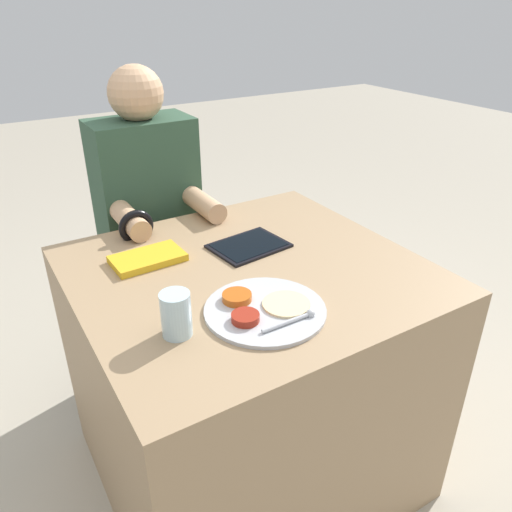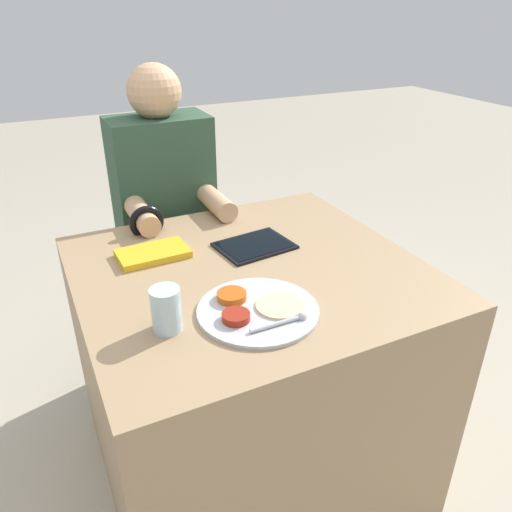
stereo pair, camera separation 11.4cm
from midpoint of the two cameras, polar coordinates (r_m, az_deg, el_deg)
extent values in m
plane|color=#B2A893|center=(1.87, 1.30, -22.56)|extent=(12.00, 12.00, 0.00)
cube|color=#9E7F5B|center=(1.60, 1.45, -13.66)|extent=(0.92, 0.87, 0.77)
cylinder|color=#B7BABF|center=(1.19, 2.98, -6.30)|extent=(0.29, 0.29, 0.01)
cylinder|color=#B75114|center=(1.21, -0.12, -4.65)|extent=(0.07, 0.07, 0.02)
cylinder|color=maroon|center=(1.14, 0.56, -7.03)|extent=(0.07, 0.07, 0.02)
cylinder|color=beige|center=(1.19, 5.48, -5.71)|extent=(0.12, 0.12, 0.01)
cylinder|color=#B7BABF|center=(1.13, 5.28, -7.82)|extent=(0.13, 0.01, 0.01)
sphere|color=#B7BABF|center=(1.16, 8.10, -6.95)|extent=(0.02, 0.02, 0.02)
cube|color=silver|center=(1.45, -9.49, 0.02)|extent=(0.20, 0.12, 0.01)
cube|color=gold|center=(1.44, -9.51, 0.23)|extent=(0.20, 0.12, 0.02)
cube|color=black|center=(1.48, 2.01, 1.13)|extent=(0.23, 0.19, 0.01)
cube|color=black|center=(1.48, 2.02, 1.29)|extent=(0.21, 0.16, 0.00)
cube|color=black|center=(2.13, -7.69, -7.64)|extent=(0.31, 0.22, 0.44)
cube|color=#2D4C38|center=(1.87, -8.72, 5.92)|extent=(0.35, 0.20, 0.63)
sphere|color=tan|center=(1.76, -9.68, 18.05)|extent=(0.18, 0.18, 0.18)
cylinder|color=tan|center=(1.65, -11.06, 4.60)|extent=(0.07, 0.22, 0.07)
cylinder|color=tan|center=(1.72, -2.73, 6.16)|extent=(0.07, 0.22, 0.07)
torus|color=black|center=(1.59, -10.40, 3.76)|extent=(0.11, 0.02, 0.11)
cylinder|color=silver|center=(1.11, -7.36, -6.18)|extent=(0.07, 0.07, 0.10)
camera|label=1|loc=(0.06, -87.51, 1.31)|focal=35.00mm
camera|label=2|loc=(0.06, 92.49, -1.31)|focal=35.00mm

